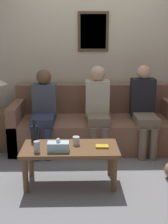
% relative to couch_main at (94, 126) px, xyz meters
% --- Properties ---
extents(ground_plane, '(16.00, 16.00, 0.00)m').
position_rel_couch_main_xyz_m(ground_plane, '(0.00, -0.55, -0.31)').
color(ground_plane, gray).
extents(wall_back, '(9.00, 0.08, 2.60)m').
position_rel_couch_main_xyz_m(wall_back, '(0.00, 0.49, 0.99)').
color(wall_back, beige).
rests_on(wall_back, ground_plane).
extents(couch_main, '(2.43, 0.93, 0.90)m').
position_rel_couch_main_xyz_m(couch_main, '(0.00, 0.00, 0.00)').
color(couch_main, brown).
rests_on(couch_main, ground_plane).
extents(coffee_table, '(1.07, 0.50, 0.44)m').
position_rel_couch_main_xyz_m(coffee_table, '(-0.34, -1.17, 0.07)').
color(coffee_table, brown).
rests_on(coffee_table, ground_plane).
extents(wine_bottle, '(0.08, 0.08, 0.27)m').
position_rel_couch_main_xyz_m(wine_bottle, '(-0.75, -1.00, 0.24)').
color(wine_bottle, black).
rests_on(wine_bottle, coffee_table).
extents(drinking_glass, '(0.08, 0.08, 0.10)m').
position_rel_couch_main_xyz_m(drinking_glass, '(-0.27, -1.11, 0.18)').
color(drinking_glass, silver).
rests_on(drinking_glass, coffee_table).
extents(book_stack, '(0.14, 0.10, 0.02)m').
position_rel_couch_main_xyz_m(book_stack, '(0.02, -1.19, 0.14)').
color(book_stack, gold).
rests_on(book_stack, coffee_table).
extents(soda_can, '(0.07, 0.07, 0.12)m').
position_rel_couch_main_xyz_m(soda_can, '(-0.69, -1.30, 0.19)').
color(soda_can, '#BCBCC1').
rests_on(soda_can, coffee_table).
extents(tissue_box, '(0.23, 0.12, 0.15)m').
position_rel_couch_main_xyz_m(tissue_box, '(-0.46, -1.28, 0.19)').
color(tissue_box, silver).
rests_on(tissue_box, coffee_table).
extents(person_left, '(0.34, 0.65, 1.17)m').
position_rel_couch_main_xyz_m(person_left, '(-0.73, -0.19, 0.33)').
color(person_left, '#2D334C').
rests_on(person_left, ground_plane).
extents(person_middle, '(0.34, 0.60, 1.23)m').
position_rel_couch_main_xyz_m(person_middle, '(0.04, -0.19, 0.36)').
color(person_middle, '#756651').
rests_on(person_middle, ground_plane).
extents(person_right, '(0.34, 0.66, 1.23)m').
position_rel_couch_main_xyz_m(person_right, '(0.70, -0.20, 0.35)').
color(person_right, '#756651').
rests_on(person_right, ground_plane).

